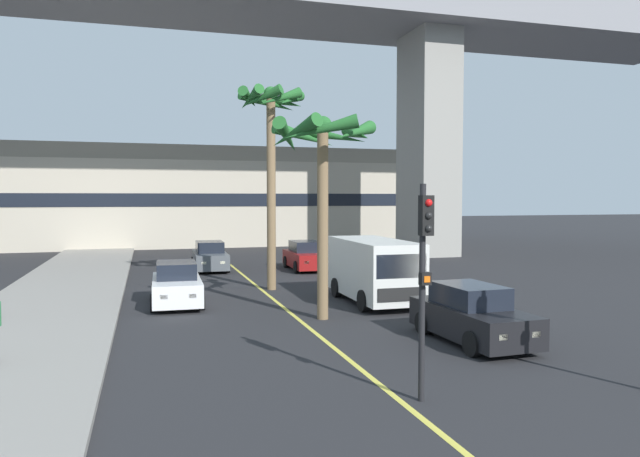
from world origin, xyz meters
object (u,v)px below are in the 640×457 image
(car_queue_second, at_px, (305,257))
(traffic_light_median_near, at_px, (424,262))
(palm_tree_near_median, at_px, (271,123))
(car_queue_third, at_px, (210,257))
(car_queue_fourth, at_px, (177,285))
(delivery_van, at_px, (374,269))
(palm_tree_mid_median, at_px, (322,151))
(car_queue_front, at_px, (472,316))

(car_queue_second, height_order, traffic_light_median_near, traffic_light_median_near)
(palm_tree_near_median, bearing_deg, car_queue_third, 103.97)
(car_queue_fourth, height_order, palm_tree_near_median, palm_tree_near_median)
(car_queue_second, height_order, car_queue_fourth, same)
(delivery_van, relative_size, traffic_light_median_near, 1.25)
(delivery_van, bearing_deg, car_queue_fourth, 166.35)
(car_queue_second, distance_m, palm_tree_mid_median, 13.89)
(car_queue_third, bearing_deg, car_queue_fourth, -102.58)
(car_queue_third, height_order, delivery_van, delivery_van)
(car_queue_fourth, height_order, palm_tree_mid_median, palm_tree_mid_median)
(car_queue_front, height_order, delivery_van, delivery_van)
(car_queue_second, height_order, delivery_van, delivery_van)
(delivery_van, height_order, palm_tree_near_median, palm_tree_near_median)
(car_queue_front, distance_m, car_queue_fourth, 10.97)
(car_queue_fourth, xyz_separation_m, traffic_light_median_near, (4.03, -12.02, 1.99))
(car_queue_second, distance_m, traffic_light_median_near, 21.14)
(car_queue_front, relative_size, car_queue_second, 1.01)
(car_queue_front, bearing_deg, delivery_van, 93.21)
(car_queue_third, relative_size, palm_tree_mid_median, 0.63)
(car_queue_second, relative_size, traffic_light_median_near, 0.98)
(car_queue_front, distance_m, traffic_light_median_near, 5.59)
(car_queue_fourth, bearing_deg, car_queue_second, 50.42)
(car_queue_front, xyz_separation_m, traffic_light_median_near, (-3.41, -3.96, 1.99))
(car_queue_third, bearing_deg, delivery_van, -67.45)
(car_queue_front, relative_size, palm_tree_near_median, 0.48)
(palm_tree_mid_median, bearing_deg, car_queue_third, 98.83)
(car_queue_second, bearing_deg, delivery_van, -90.92)
(palm_tree_near_median, bearing_deg, car_queue_front, -72.39)
(car_queue_second, xyz_separation_m, palm_tree_mid_median, (-2.86, -12.76, 4.70))
(delivery_van, bearing_deg, car_queue_front, -86.79)
(car_queue_fourth, relative_size, palm_tree_near_median, 0.48)
(car_queue_fourth, distance_m, palm_tree_mid_median, 7.57)
(car_queue_third, xyz_separation_m, palm_tree_mid_median, (2.17, -13.96, 4.70))
(car_queue_fourth, relative_size, palm_tree_mid_median, 0.63)
(delivery_van, xyz_separation_m, palm_tree_near_median, (-3.00, 4.23, 5.78))
(car_queue_second, xyz_separation_m, traffic_light_median_near, (-3.22, -20.80, 1.99))
(car_queue_second, height_order, car_queue_third, same)
(car_queue_fourth, bearing_deg, palm_tree_mid_median, -42.17)
(car_queue_front, distance_m, delivery_van, 6.38)
(car_queue_fourth, relative_size, traffic_light_median_near, 0.98)
(traffic_light_median_near, relative_size, palm_tree_near_median, 0.49)
(traffic_light_median_near, bearing_deg, car_queue_second, 81.20)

